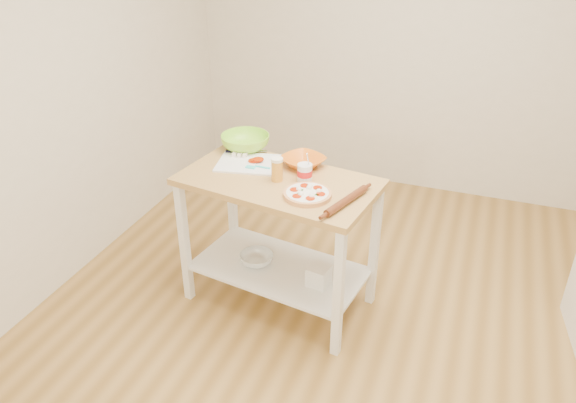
# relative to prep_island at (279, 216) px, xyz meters

# --- Properties ---
(room_shell) EXTENTS (4.04, 4.54, 2.74)m
(room_shell) POSITION_rel_prep_island_xyz_m (0.53, -0.26, 0.70)
(room_shell) COLOR #A2783B
(room_shell) RESTS_ON ground
(prep_island) EXTENTS (1.25, 0.81, 0.90)m
(prep_island) POSITION_rel_prep_island_xyz_m (0.00, 0.00, 0.00)
(prep_island) COLOR tan
(prep_island) RESTS_ON ground
(pizza) EXTENTS (0.27, 0.27, 0.04)m
(pizza) POSITION_rel_prep_island_xyz_m (0.23, -0.14, 0.27)
(pizza) COLOR #E9A663
(pizza) RESTS_ON prep_island
(cutting_board) EXTENTS (0.45, 0.37, 0.04)m
(cutting_board) POSITION_rel_prep_island_xyz_m (-0.25, 0.14, 0.26)
(cutting_board) COLOR white
(cutting_board) RESTS_ON prep_island
(spatula) EXTENTS (0.15, 0.05, 0.01)m
(spatula) POSITION_rel_prep_island_xyz_m (-0.17, 0.08, 0.27)
(spatula) COLOR #39D7D7
(spatula) RESTS_ON cutting_board
(knife) EXTENTS (0.26, 0.12, 0.01)m
(knife) POSITION_rel_prep_island_xyz_m (-0.36, 0.26, 0.27)
(knife) COLOR silver
(knife) RESTS_ON cutting_board
(orange_bowl) EXTENTS (0.34, 0.34, 0.06)m
(orange_bowl) POSITION_rel_prep_island_xyz_m (0.08, 0.22, 0.28)
(orange_bowl) COLOR orange
(orange_bowl) RESTS_ON prep_island
(green_bowl) EXTENTS (0.38, 0.38, 0.10)m
(green_bowl) POSITION_rel_prep_island_xyz_m (-0.36, 0.34, 0.30)
(green_bowl) COLOR #92DF31
(green_bowl) RESTS_ON prep_island
(beer_pint) EXTENTS (0.07, 0.07, 0.14)m
(beer_pint) POSITION_rel_prep_island_xyz_m (-0.00, -0.01, 0.32)
(beer_pint) COLOR orange
(beer_pint) RESTS_ON prep_island
(yogurt_tub) EXTENTS (0.09, 0.09, 0.19)m
(yogurt_tub) POSITION_rel_prep_island_xyz_m (0.15, 0.04, 0.31)
(yogurt_tub) COLOR white
(yogurt_tub) RESTS_ON prep_island
(rolling_pin) EXTENTS (0.16, 0.36, 0.04)m
(rolling_pin) POSITION_rel_prep_island_xyz_m (0.46, -0.16, 0.27)
(rolling_pin) COLOR #602D16
(rolling_pin) RESTS_ON prep_island
(shelf_glass_bowl) EXTENTS (0.27, 0.27, 0.07)m
(shelf_glass_bowl) POSITION_rel_prep_island_xyz_m (-0.15, -0.01, -0.35)
(shelf_glass_bowl) COLOR silver
(shelf_glass_bowl) RESTS_ON prep_island
(shelf_bin) EXTENTS (0.14, 0.14, 0.13)m
(shelf_bin) POSITION_rel_prep_island_xyz_m (0.29, -0.08, -0.33)
(shelf_bin) COLOR white
(shelf_bin) RESTS_ON prep_island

